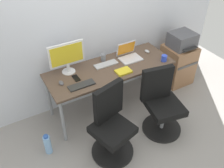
{
  "coord_description": "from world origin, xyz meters",
  "views": [
    {
      "loc": [
        -1.4,
        -2.5,
        2.67
      ],
      "look_at": [
        0.0,
        -0.05,
        0.47
      ],
      "focal_mm": 40.01,
      "sensor_mm": 36.0,
      "label": 1
    }
  ],
  "objects_px": {
    "office_chair_right": "(161,104)",
    "open_laptop": "(129,55)",
    "printer": "(182,40)",
    "side_cabinet": "(177,64)",
    "water_bottle_on_floor": "(48,144)",
    "office_chair_left": "(111,126)",
    "desktop_monitor": "(67,56)",
    "coffee_mug": "(164,58)"
  },
  "relations": [
    {
      "from": "office_chair_left",
      "to": "office_chair_right",
      "type": "relative_size",
      "value": 1.0
    },
    {
      "from": "office_chair_left",
      "to": "desktop_monitor",
      "type": "distance_m",
      "value": 1.06
    },
    {
      "from": "office_chair_left",
      "to": "printer",
      "type": "xyz_separation_m",
      "value": [
        1.7,
        0.72,
        0.37
      ]
    },
    {
      "from": "office_chair_right",
      "to": "water_bottle_on_floor",
      "type": "distance_m",
      "value": 1.56
    },
    {
      "from": "office_chair_right",
      "to": "desktop_monitor",
      "type": "distance_m",
      "value": 1.4
    },
    {
      "from": "desktop_monitor",
      "to": "open_laptop",
      "type": "xyz_separation_m",
      "value": [
        0.9,
        -0.1,
        -0.19
      ]
    },
    {
      "from": "office_chair_right",
      "to": "side_cabinet",
      "type": "xyz_separation_m",
      "value": [
        0.93,
        0.72,
        -0.08
      ]
    },
    {
      "from": "printer",
      "to": "coffee_mug",
      "type": "bearing_deg",
      "value": -155.66
    },
    {
      "from": "printer",
      "to": "coffee_mug",
      "type": "xyz_separation_m",
      "value": [
        -0.57,
        -0.26,
        -0.02
      ]
    },
    {
      "from": "office_chair_right",
      "to": "printer",
      "type": "relative_size",
      "value": 2.35
    },
    {
      "from": "office_chair_right",
      "to": "open_laptop",
      "type": "xyz_separation_m",
      "value": [
        -0.03,
        0.79,
        0.36
      ]
    },
    {
      "from": "office_chair_right",
      "to": "water_bottle_on_floor",
      "type": "bearing_deg",
      "value": 167.11
    },
    {
      "from": "water_bottle_on_floor",
      "to": "open_laptop",
      "type": "xyz_separation_m",
      "value": [
        1.47,
        0.44,
        0.64
      ]
    },
    {
      "from": "office_chair_left",
      "to": "open_laptop",
      "type": "relative_size",
      "value": 3.03
    },
    {
      "from": "office_chair_right",
      "to": "desktop_monitor",
      "type": "height_order",
      "value": "desktop_monitor"
    },
    {
      "from": "desktop_monitor",
      "to": "open_laptop",
      "type": "height_order",
      "value": "desktop_monitor"
    },
    {
      "from": "office_chair_left",
      "to": "printer",
      "type": "height_order",
      "value": "office_chair_left"
    },
    {
      "from": "side_cabinet",
      "to": "open_laptop",
      "type": "relative_size",
      "value": 2.19
    },
    {
      "from": "coffee_mug",
      "to": "printer",
      "type": "bearing_deg",
      "value": 24.34
    },
    {
      "from": "side_cabinet",
      "to": "open_laptop",
      "type": "bearing_deg",
      "value": 176.24
    },
    {
      "from": "office_chair_left",
      "to": "water_bottle_on_floor",
      "type": "xyz_separation_m",
      "value": [
        -0.73,
        0.34,
        -0.28
      ]
    },
    {
      "from": "side_cabinet",
      "to": "water_bottle_on_floor",
      "type": "relative_size",
      "value": 2.19
    },
    {
      "from": "side_cabinet",
      "to": "open_laptop",
      "type": "height_order",
      "value": "open_laptop"
    },
    {
      "from": "coffee_mug",
      "to": "open_laptop",
      "type": "bearing_deg",
      "value": 140.83
    },
    {
      "from": "printer",
      "to": "open_laptop",
      "type": "height_order",
      "value": "open_laptop"
    },
    {
      "from": "office_chair_right",
      "to": "side_cabinet",
      "type": "relative_size",
      "value": 1.39
    },
    {
      "from": "water_bottle_on_floor",
      "to": "open_laptop",
      "type": "relative_size",
      "value": 1.0
    },
    {
      "from": "office_chair_right",
      "to": "open_laptop",
      "type": "bearing_deg",
      "value": 92.01
    },
    {
      "from": "water_bottle_on_floor",
      "to": "office_chair_left",
      "type": "bearing_deg",
      "value": -25.3
    },
    {
      "from": "side_cabinet",
      "to": "coffee_mug",
      "type": "bearing_deg",
      "value": -155.58
    },
    {
      "from": "desktop_monitor",
      "to": "coffee_mug",
      "type": "bearing_deg",
      "value": -18.1
    },
    {
      "from": "side_cabinet",
      "to": "printer",
      "type": "relative_size",
      "value": 1.7
    },
    {
      "from": "office_chair_left",
      "to": "open_laptop",
      "type": "xyz_separation_m",
      "value": [
        0.74,
        0.79,
        0.36
      ]
    },
    {
      "from": "office_chair_right",
      "to": "coffee_mug",
      "type": "relative_size",
      "value": 10.22
    },
    {
      "from": "water_bottle_on_floor",
      "to": "desktop_monitor",
      "type": "distance_m",
      "value": 1.15
    },
    {
      "from": "water_bottle_on_floor",
      "to": "coffee_mug",
      "type": "height_order",
      "value": "coffee_mug"
    },
    {
      "from": "office_chair_left",
      "to": "water_bottle_on_floor",
      "type": "height_order",
      "value": "office_chair_left"
    },
    {
      "from": "desktop_monitor",
      "to": "open_laptop",
      "type": "relative_size",
      "value": 1.55
    },
    {
      "from": "water_bottle_on_floor",
      "to": "coffee_mug",
      "type": "distance_m",
      "value": 1.97
    },
    {
      "from": "office_chair_left",
      "to": "side_cabinet",
      "type": "height_order",
      "value": "office_chair_left"
    },
    {
      "from": "side_cabinet",
      "to": "water_bottle_on_floor",
      "type": "distance_m",
      "value": 2.47
    },
    {
      "from": "office_chair_left",
      "to": "coffee_mug",
      "type": "bearing_deg",
      "value": 22.31
    }
  ]
}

